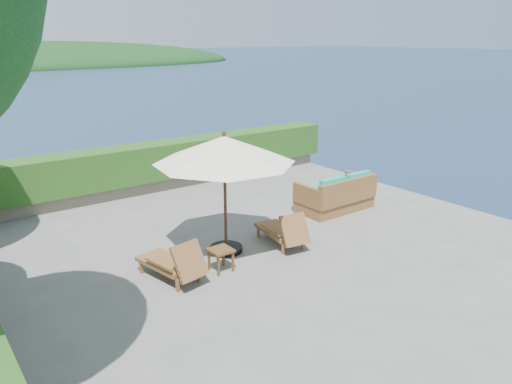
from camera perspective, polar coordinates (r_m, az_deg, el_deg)
ground at (r=10.23m, az=1.33°, el=-7.26°), size 12.00×12.00×0.00m
foundation at (r=10.96m, az=1.27°, el=-14.66°), size 12.00×12.00×3.00m
ocean at (r=11.79m, az=1.22°, el=-20.65°), size 600.00×600.00×0.00m
offshore_island at (r=150.68m, az=-25.37°, el=12.96°), size 126.00×57.60×12.60m
planter_wall_far at (r=14.72m, az=-12.14°, el=0.85°), size 12.00×0.60×0.36m
hedge_far at (r=14.54m, az=-12.31°, el=3.38°), size 12.40×0.90×1.00m
patio_umbrella at (r=9.76m, az=-3.65°, el=4.73°), size 3.44×3.44×2.52m
lounge_left at (r=9.25m, az=-9.38°, el=-7.93°), size 0.85×1.52×0.83m
lounge_right at (r=10.59m, az=3.14°, el=-4.40°), size 0.77×1.48×0.81m
side_table at (r=9.48m, az=-4.05°, el=-6.96°), size 0.42×0.42×0.44m
wicker_loveseat at (r=12.86m, az=9.19°, el=-0.44°), size 2.02×1.05×0.98m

